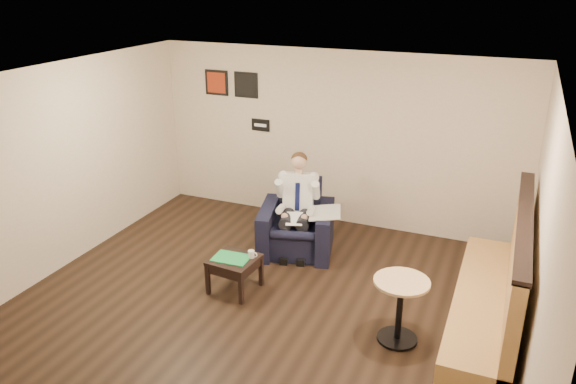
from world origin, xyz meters
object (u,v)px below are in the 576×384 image
at_px(seated_man, 295,211).
at_px(smartphone, 244,254).
at_px(coffee_mug, 251,254).
at_px(banquette, 489,275).
at_px(green_folder, 231,258).
at_px(side_table, 235,274).
at_px(cafe_table, 399,311).
at_px(armchair, 296,219).

height_order(seated_man, smartphone, seated_man).
relative_size(coffee_mug, banquette, 0.03).
bearing_deg(coffee_mug, green_folder, -151.17).
height_order(seated_man, side_table, seated_man).
xyz_separation_m(coffee_mug, banquette, (2.86, 0.17, 0.24)).
xyz_separation_m(green_folder, coffee_mug, (0.23, 0.12, 0.04)).
height_order(seated_man, cafe_table, seated_man).
distance_m(side_table, cafe_table, 2.21).
height_order(coffee_mug, banquette, banquette).
height_order(smartphone, cafe_table, cafe_table).
relative_size(armchair, green_folder, 2.27).
bearing_deg(side_table, coffee_mug, 28.83).
bearing_deg(banquette, green_folder, -174.57).
height_order(side_table, cafe_table, cafe_table).
xyz_separation_m(seated_man, smartphone, (-0.29, -1.06, -0.23)).
height_order(armchair, coffee_mug, armchair).
bearing_deg(banquette, coffee_mug, -176.62).
bearing_deg(armchair, seated_man, -90.00).
height_order(side_table, smartphone, smartphone).
distance_m(coffee_mug, cafe_table, 2.04).
bearing_deg(coffee_mug, cafe_table, -10.17).
bearing_deg(smartphone, armchair, 92.60).
relative_size(armchair, smartphone, 7.29).
relative_size(seated_man, coffee_mug, 14.25).
distance_m(seated_man, cafe_table, 2.37).
distance_m(side_table, banquette, 3.11).
bearing_deg(seated_man, banquette, -33.77).
bearing_deg(side_table, smartphone, 67.79).
distance_m(side_table, green_folder, 0.24).
xyz_separation_m(side_table, green_folder, (-0.03, -0.02, 0.24)).
distance_m(coffee_mug, banquette, 2.88).
xyz_separation_m(seated_man, banquette, (2.70, -0.94, 0.05)).
relative_size(armchair, cafe_table, 1.36).
xyz_separation_m(armchair, cafe_table, (1.87, -1.60, -0.12)).
bearing_deg(banquette, cafe_table, -148.53).
distance_m(seated_man, smartphone, 1.12).
bearing_deg(smartphone, coffee_mug, -7.10).
height_order(side_table, green_folder, green_folder).
height_order(armchair, side_table, armchair).
relative_size(armchair, side_table, 1.86).
xyz_separation_m(seated_man, cafe_table, (1.84, -1.47, -0.31)).
bearing_deg(coffee_mug, side_table, -151.17).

